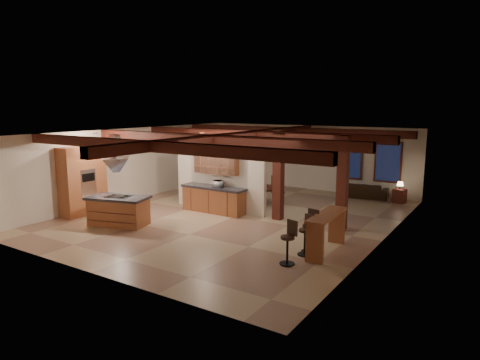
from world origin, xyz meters
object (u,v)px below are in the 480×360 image
object	(u,v)px
sofa	(363,190)
kitchen_island	(119,210)
bar_counter	(327,226)
dining_table	(256,194)

from	to	relation	value
sofa	kitchen_island	bearing A→B (deg)	50.09
sofa	bar_counter	world-z (taller)	bar_counter
kitchen_island	bar_counter	size ratio (longest dim) A/B	1.06
sofa	bar_counter	xyz separation A→B (m)	(1.24, -7.21, 0.40)
dining_table	bar_counter	bearing A→B (deg)	-22.41
sofa	dining_table	bearing A→B (deg)	37.16
dining_table	bar_counter	xyz separation A→B (m)	(4.52, -3.98, 0.36)
kitchen_island	dining_table	distance (m)	5.53
dining_table	bar_counter	distance (m)	6.03
kitchen_island	sofa	distance (m)	9.92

